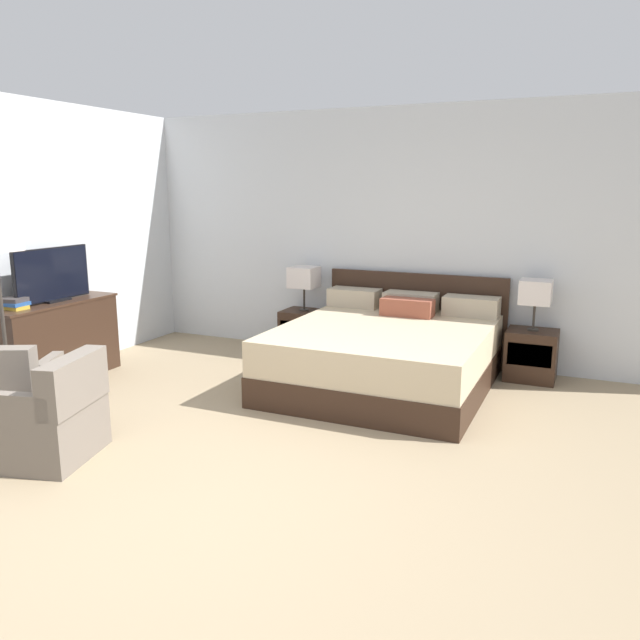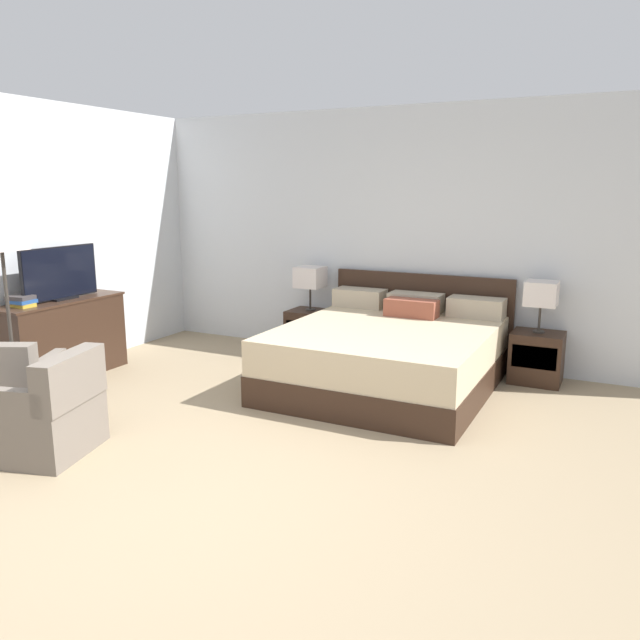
% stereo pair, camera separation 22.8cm
% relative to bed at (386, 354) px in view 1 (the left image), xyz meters
% --- Properties ---
extents(ground_plane, '(11.42, 11.42, 0.00)m').
position_rel_bed_xyz_m(ground_plane, '(-0.27, -2.74, -0.33)').
color(ground_plane, '#998466').
extents(wall_back, '(7.31, 0.06, 2.76)m').
position_rel_bed_xyz_m(wall_back, '(-0.27, 1.09, 1.05)').
color(wall_back, silver).
rests_on(wall_back, ground).
extents(wall_left, '(0.06, 5.61, 2.76)m').
position_rel_bed_xyz_m(wall_left, '(-3.36, -1.14, 1.05)').
color(wall_left, silver).
rests_on(wall_left, ground).
extents(bed, '(1.98, 2.15, 0.99)m').
position_rel_bed_xyz_m(bed, '(0.00, 0.00, 0.00)').
color(bed, '#332116').
rests_on(bed, ground).
extents(nightstand_left, '(0.49, 0.41, 0.51)m').
position_rel_bed_xyz_m(nightstand_left, '(-1.26, 0.79, -0.07)').
color(nightstand_left, '#332116').
rests_on(nightstand_left, ground).
extents(nightstand_right, '(0.49, 0.41, 0.51)m').
position_rel_bed_xyz_m(nightstand_right, '(1.26, 0.79, -0.07)').
color(nightstand_right, '#332116').
rests_on(nightstand_right, ground).
extents(table_lamp_left, '(0.30, 0.30, 0.51)m').
position_rel_bed_xyz_m(table_lamp_left, '(-1.26, 0.79, 0.57)').
color(table_lamp_left, '#332D28').
rests_on(table_lamp_left, nightstand_left).
extents(table_lamp_right, '(0.30, 0.30, 0.51)m').
position_rel_bed_xyz_m(table_lamp_right, '(1.26, 0.79, 0.57)').
color(table_lamp_right, '#332D28').
rests_on(table_lamp_right, nightstand_right).
extents(dresser, '(0.46, 1.35, 0.80)m').
position_rel_bed_xyz_m(dresser, '(-3.08, -1.17, 0.09)').
color(dresser, '#332116').
rests_on(dresser, ground).
extents(tv, '(0.18, 0.90, 0.53)m').
position_rel_bed_xyz_m(tv, '(-3.07, -1.14, 0.73)').
color(tv, black).
rests_on(tv, dresser).
extents(book_red_cover, '(0.20, 0.16, 0.04)m').
position_rel_bed_xyz_m(book_red_cover, '(-3.06, -1.59, 0.50)').
color(book_red_cover, gold).
rests_on(book_red_cover, dresser).
extents(book_blue_cover, '(0.19, 0.19, 0.03)m').
position_rel_bed_xyz_m(book_blue_cover, '(-3.06, -1.59, 0.53)').
color(book_blue_cover, '#234C8E').
rests_on(book_blue_cover, book_red_cover).
extents(book_small_top, '(0.24, 0.21, 0.04)m').
position_rel_bed_xyz_m(book_small_top, '(-3.10, -1.59, 0.56)').
color(book_small_top, '#383333').
rests_on(book_small_top, book_blue_cover).
extents(armchair_by_window, '(0.91, 0.92, 0.76)m').
position_rel_bed_xyz_m(armchair_by_window, '(-2.32, -2.38, -0.04)').
color(armchair_by_window, '#70665B').
rests_on(armchair_by_window, ground).
extents(armchair_companion, '(0.84, 0.83, 0.76)m').
position_rel_bed_xyz_m(armchair_companion, '(-1.68, -2.57, -0.04)').
color(armchair_companion, '#70665B').
rests_on(armchair_companion, ground).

